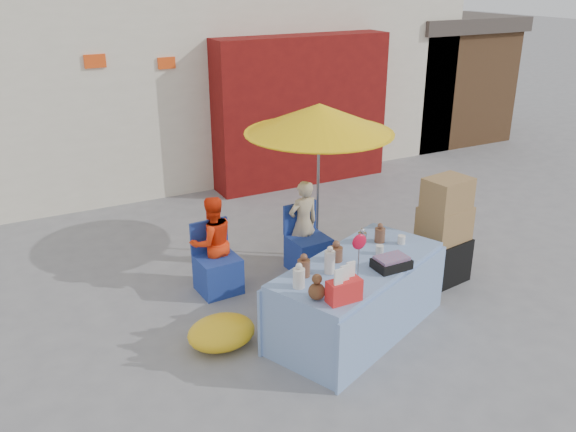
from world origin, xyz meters
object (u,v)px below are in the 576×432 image
chair_right (308,251)px  box_stack (443,234)px  chair_left (218,271)px  vendor_orange (212,243)px  umbrella (319,119)px  market_table (357,296)px  vendor_beige (303,224)px

chair_right → box_stack: 1.71m
chair_left → chair_right: bearing=-2.9°
vendor_orange → box_stack: 2.82m
chair_right → umbrella: 1.69m
chair_left → chair_right: 1.25m
chair_right → vendor_orange: vendor_orange is taller
market_table → umbrella: bearing=49.6°
chair_right → umbrella: umbrella is taller
vendor_orange → vendor_beige: bearing=177.1°
market_table → vendor_beige: (0.25, 1.64, 0.17)m
vendor_beige → market_table: bearing=78.3°
chair_left → umbrella: (1.55, 0.28, 1.64)m
chair_right → vendor_orange: size_ratio=0.73×
chair_right → box_stack: box_stack is taller
chair_right → vendor_orange: 1.30m
vendor_beige → box_stack: (1.32, -1.16, 0.04)m
chair_left → vendor_beige: size_ratio=0.73×
box_stack → chair_right: bearing=142.0°
vendor_orange → box_stack: box_stack is taller
chair_right → box_stack: bearing=-40.9°
umbrella → box_stack: size_ratio=1.55×
vendor_orange → chair_right: bearing=170.9°
vendor_orange → box_stack: (2.57, -1.16, 0.04)m
umbrella → vendor_beige: bearing=-153.4°
chair_right → market_table: bearing=-102.5°
market_table → chair_right: size_ratio=2.71×
chair_right → chair_left: bearing=177.1°
chair_left → vendor_orange: vendor_orange is taller
market_table → umbrella: size_ratio=1.10×
chair_right → vendor_orange: bearing=170.9°
chair_right → umbrella: size_ratio=0.41×
chair_right → box_stack: (1.32, -1.03, 0.37)m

